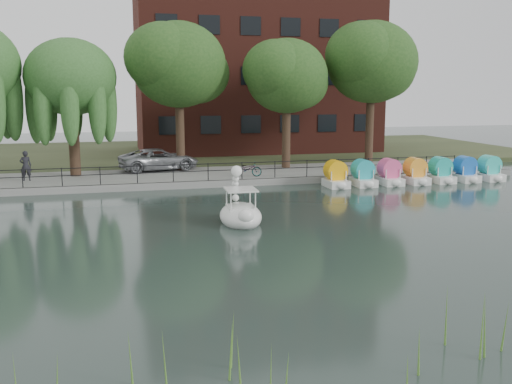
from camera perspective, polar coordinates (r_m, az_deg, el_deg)
name	(u,v)px	position (r m, az deg, el deg)	size (l,w,h in m)	color
ground_plane	(270,248)	(20.36, 1.41, -5.60)	(120.00, 120.00, 0.00)	#33413B
promenade	(201,177)	(35.67, -5.52, 1.53)	(40.00, 6.00, 0.40)	gray
kerb	(209,184)	(32.79, -4.74, 0.78)	(40.00, 0.25, 0.40)	gray
land_strip	(176,153)	(49.44, -8.01, 3.87)	(60.00, 22.00, 0.36)	#47512D
railing	(208,167)	(32.84, -4.82, 2.46)	(32.00, 0.05, 1.00)	black
apartment_building	(255,45)	(50.50, -0.09, 14.53)	(20.00, 10.07, 18.00)	#4C1E16
willow_mid	(70,78)	(35.94, -18.07, 10.83)	(5.32, 5.32, 8.15)	#473323
broadleaf_center	(179,65)	(37.14, -7.75, 12.45)	(6.00, 6.00, 9.25)	#473323
broadleaf_right	(287,77)	(38.09, 3.10, 11.45)	(5.40, 5.40, 8.32)	#473323
broadleaf_far	(372,63)	(41.43, 11.51, 12.56)	(6.30, 6.30, 9.71)	#473323
minivan	(159,158)	(37.39, -9.67, 3.40)	(5.82, 2.68, 1.62)	gray
bicycle	(247,168)	(34.27, -0.87, 2.41)	(1.72, 0.60, 1.00)	gray
pedestrian	(26,164)	(35.10, -22.05, 2.65)	(0.71, 0.48, 1.98)	black
swan_boat	(240,211)	(23.96, -1.58, -1.93)	(1.84, 2.89, 2.33)	white
pedal_boat_row	(415,173)	(35.42, 15.64, 1.81)	(11.35, 1.70, 1.40)	white
reed_bank	(491,336)	(12.86, 22.40, -13.21)	(24.00, 2.40, 1.20)	#669938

